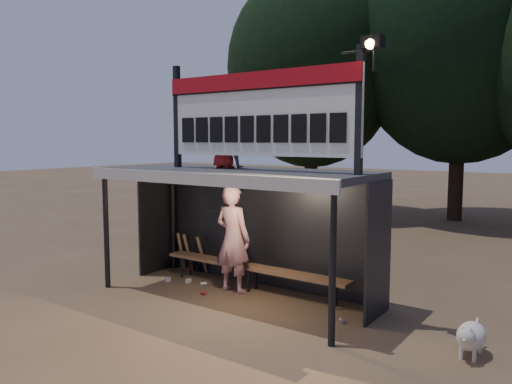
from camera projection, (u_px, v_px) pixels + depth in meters
ground at (234, 298)px, 9.01m from camera, size 80.00×80.00×0.00m
player at (233, 239)px, 9.28m from camera, size 0.74×0.49×2.02m
child_a at (230, 140)px, 9.06m from camera, size 0.63×0.59×1.04m
child_b at (224, 139)px, 9.03m from camera, size 0.55×0.38×1.07m
dugout_shelter at (242, 195)px, 9.02m from camera, size 5.10×2.08×2.32m
scoreboard_assembly at (259, 111)px, 8.34m from camera, size 4.10×0.27×1.99m
bench at (252, 268)px, 9.41m from camera, size 4.00×0.35×0.48m
tree_left at (312, 69)px, 18.85m from camera, size 6.46×6.46×9.27m
tree_mid at (462, 43)px, 17.13m from camera, size 7.22×7.22×10.36m
dog at (471, 336)px, 6.53m from camera, size 0.36×0.81×0.49m
bats at (192, 253)px, 10.66m from camera, size 0.67×0.35×0.84m
litter at (210, 286)px, 9.62m from camera, size 4.20×1.18×0.08m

